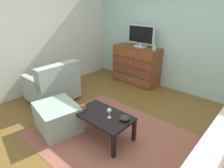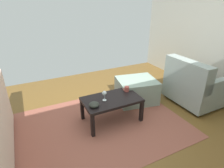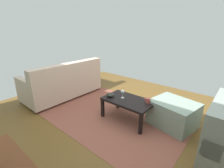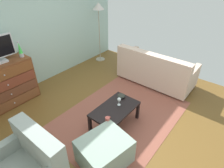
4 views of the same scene
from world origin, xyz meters
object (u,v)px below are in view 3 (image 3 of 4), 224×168
Objects in this scene: wine_glass at (123,92)px; couch_large at (64,83)px; bowl_decorative at (110,95)px; ottoman at (173,114)px; mug at (148,101)px; coffee_table at (128,102)px.

couch_large reaches higher than wine_glass.
bowl_decorative is 1.46m from couch_large.
bowl_decorative is 1.15m from ottoman.
bowl_decorative is (0.21, 0.10, -0.08)m from wine_glass.
wine_glass is 1.04× the size of bowl_decorative.
mug is 0.69m from bowl_decorative.
ottoman is at bearing -156.15° from bowl_decorative.
coffee_table is 5.63× the size of wine_glass.
bowl_decorative is (0.33, 0.10, 0.09)m from coffee_table.
couch_large is at bearing 11.18° from ottoman.
coffee_table is 0.36m from mug.
bowl_decorative is at bearing 25.90° from wine_glass.
couch_large is (1.79, 0.14, -0.01)m from coffee_table.
mug is (-0.33, -0.11, 0.09)m from coffee_table.
couch_large reaches higher than mug.
mug reaches higher than bowl_decorative.
couch_large is at bearing 6.64° from mug.
mug is 0.16× the size of ottoman.
bowl_decorative is at bearing 23.85° from ottoman.
mug is at bearing 33.51° from ottoman.
ottoman is at bearing -146.49° from mug.
mug is at bearing -162.09° from coffee_table.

